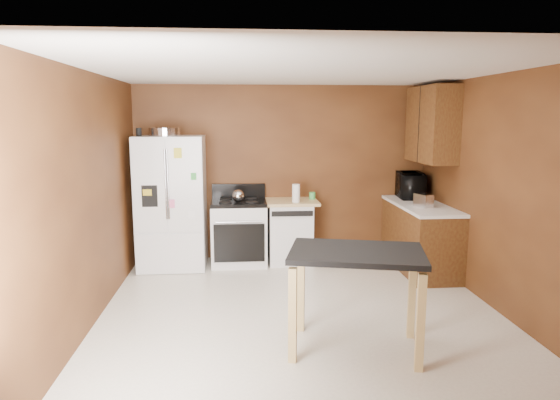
{
  "coord_description": "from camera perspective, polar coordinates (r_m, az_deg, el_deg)",
  "views": [
    {
      "loc": [
        -0.64,
        -4.93,
        2.05
      ],
      "look_at": [
        -0.15,
        0.85,
        1.08
      ],
      "focal_mm": 32.0,
      "sensor_mm": 36.0,
      "label": 1
    }
  ],
  "objects": [
    {
      "name": "wall_front",
      "position": [
        2.87,
        8.29,
        -6.88
      ],
      "size": [
        4.2,
        0.0,
        4.2
      ],
      "primitive_type": "plane",
      "rotation": [
        -1.57,
        0.0,
        0.0
      ],
      "color": "brown",
      "rests_on": "ground"
    },
    {
      "name": "right_cabinets",
      "position": [
        6.97,
        16.1,
        -0.34
      ],
      "size": [
        0.63,
        1.58,
        2.45
      ],
      "color": "brown",
      "rests_on": "ground"
    },
    {
      "name": "pen_cup",
      "position": [
        6.8,
        -15.84,
        7.48
      ],
      "size": [
        0.07,
        0.07,
        0.11
      ],
      "primitive_type": "cylinder",
      "color": "black",
      "rests_on": "refrigerator"
    },
    {
      "name": "floor",
      "position": [
        5.38,
        2.44,
        -12.95
      ],
      "size": [
        4.5,
        4.5,
        0.0
      ],
      "primitive_type": "plane",
      "color": "white",
      "rests_on": "ground"
    },
    {
      "name": "island",
      "position": [
        4.44,
        8.73,
        -7.55
      ],
      "size": [
        1.3,
        1.01,
        0.91
      ],
      "color": "black",
      "rests_on": "ground"
    },
    {
      "name": "wall_back",
      "position": [
        7.25,
        0.28,
        3.15
      ],
      "size": [
        4.2,
        0.0,
        4.2
      ],
      "primitive_type": "plane",
      "rotation": [
        1.57,
        0.0,
        0.0
      ],
      "color": "brown",
      "rests_on": "ground"
    },
    {
      "name": "microwave",
      "position": [
        7.42,
        14.64,
        1.56
      ],
      "size": [
        0.46,
        0.64,
        0.33
      ],
      "primitive_type": "imported",
      "rotation": [
        0.0,
        0.0,
        1.47
      ],
      "color": "black",
      "rests_on": "right_cabinets"
    },
    {
      "name": "refrigerator",
      "position": [
        6.95,
        -12.27,
        -0.26
      ],
      "size": [
        0.9,
        0.8,
        1.8
      ],
      "color": "white",
      "rests_on": "ground"
    },
    {
      "name": "wall_left",
      "position": [
        5.21,
        -21.05,
        -0.02
      ],
      "size": [
        0.0,
        4.5,
        4.5
      ],
      "primitive_type": "plane",
      "rotation": [
        1.57,
        0.0,
        1.57
      ],
      "color": "brown",
      "rests_on": "ground"
    },
    {
      "name": "green_canister",
      "position": [
        7.14,
        3.7,
        0.5
      ],
      "size": [
        0.09,
        0.09,
        0.1
      ],
      "primitive_type": "cylinder",
      "rotation": [
        0.0,
        0.0,
        0.03
      ],
      "color": "#46B852",
      "rests_on": "dishwasher"
    },
    {
      "name": "roasting_pan",
      "position": [
        6.9,
        -13.03,
        7.6
      ],
      "size": [
        0.43,
        0.43,
        0.11
      ],
      "primitive_type": "cylinder",
      "color": "silver",
      "rests_on": "refrigerator"
    },
    {
      "name": "dishwasher",
      "position": [
        7.1,
        1.14,
        -3.53
      ],
      "size": [
        0.78,
        0.63,
        0.89
      ],
      "color": "white",
      "rests_on": "ground"
    },
    {
      "name": "ceiling",
      "position": [
        4.99,
        2.65,
        14.62
      ],
      "size": [
        4.5,
        4.5,
        0.0
      ],
      "primitive_type": "plane",
      "rotation": [
        3.14,
        0.0,
        0.0
      ],
      "color": "white",
      "rests_on": "ground"
    },
    {
      "name": "gas_range",
      "position": [
        7.04,
        -4.7,
        -3.6
      ],
      "size": [
        0.76,
        0.68,
        1.1
      ],
      "color": "white",
      "rests_on": "ground"
    },
    {
      "name": "wall_right",
      "position": [
        5.7,
        23.99,
        0.56
      ],
      "size": [
        0.0,
        4.5,
        4.5
      ],
      "primitive_type": "plane",
      "rotation": [
        1.57,
        0.0,
        -1.57
      ],
      "color": "brown",
      "rests_on": "ground"
    },
    {
      "name": "toaster",
      "position": [
        6.71,
        16.08,
        -0.04
      ],
      "size": [
        0.22,
        0.27,
        0.17
      ],
      "primitive_type": "cube",
      "rotation": [
        0.0,
        0.0,
        0.37
      ],
      "color": "silver",
      "rests_on": "right_cabinets"
    },
    {
      "name": "kettle",
      "position": [
        6.84,
        -4.8,
        0.49
      ],
      "size": [
        0.17,
        0.17,
        0.17
      ],
      "primitive_type": "sphere",
      "color": "silver",
      "rests_on": "gas_range"
    },
    {
      "name": "paper_towel",
      "position": [
        6.86,
        1.84,
        0.78
      ],
      "size": [
        0.11,
        0.11,
        0.25
      ],
      "primitive_type": "cylinder",
      "rotation": [
        0.0,
        0.0,
        -0.01
      ],
      "color": "white",
      "rests_on": "dishwasher"
    }
  ]
}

